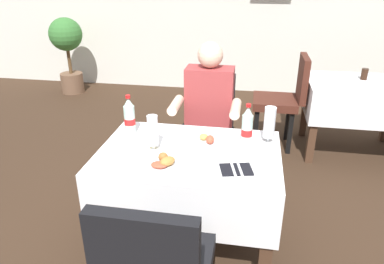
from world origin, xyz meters
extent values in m
cube|color=white|center=(0.06, 0.19, 0.73)|extent=(1.08, 0.76, 0.02)
cube|color=white|center=(0.06, -0.19, 0.56)|extent=(1.08, 0.02, 0.32)
cube|color=white|center=(0.06, 0.56, 0.56)|extent=(1.08, 0.02, 0.32)
cube|color=white|center=(-0.48, 0.19, 0.56)|extent=(0.02, 0.76, 0.32)
cube|color=white|center=(0.59, 0.19, 0.56)|extent=(0.02, 0.76, 0.32)
cube|color=#472D1E|center=(-0.42, -0.13, 0.36)|extent=(0.07, 0.07, 0.72)
cube|color=#472D1E|center=(0.54, -0.13, 0.36)|extent=(0.07, 0.07, 0.72)
cube|color=#472D1E|center=(-0.42, 0.51, 0.36)|extent=(0.07, 0.07, 0.72)
cube|color=#472D1E|center=(0.54, 0.51, 0.36)|extent=(0.07, 0.07, 0.72)
cube|color=black|center=(0.06, 0.87, 0.49)|extent=(0.44, 0.44, 0.08)
cube|color=black|center=(0.06, 1.12, 0.75)|extent=(0.42, 0.06, 0.44)
cube|color=black|center=(-0.11, 0.70, 0.23)|extent=(0.04, 0.04, 0.45)
cube|color=black|center=(0.23, 0.70, 0.23)|extent=(0.04, 0.04, 0.45)
cube|color=black|center=(-0.11, 1.04, 0.23)|extent=(0.04, 0.04, 0.45)
cube|color=black|center=(0.23, 1.04, 0.23)|extent=(0.04, 0.04, 0.45)
cube|color=black|center=(0.06, -0.74, 0.75)|extent=(0.42, 0.06, 0.44)
cylinder|color=#282D42|center=(0.00, 0.67, 0.23)|extent=(0.10, 0.10, 0.45)
cylinder|color=#282D42|center=(0.16, 0.67, 0.23)|extent=(0.10, 0.10, 0.45)
cube|color=#282D42|center=(0.08, 0.83, 0.51)|extent=(0.34, 0.36, 0.12)
cube|color=#9E3838|center=(0.08, 0.91, 0.82)|extent=(0.36, 0.20, 0.50)
sphere|color=beige|center=(0.08, 0.91, 1.17)|extent=(0.19, 0.19, 0.19)
cylinder|color=beige|center=(-0.13, 0.68, 0.85)|extent=(0.07, 0.26, 0.07)
cylinder|color=beige|center=(0.30, 0.68, 0.85)|extent=(0.07, 0.26, 0.07)
cube|color=white|center=(-0.02, -0.01, 0.75)|extent=(0.23, 0.23, 0.01)
ellipsoid|color=#B77A38|center=(-0.02, -0.02, 0.78)|extent=(0.11, 0.11, 0.05)
ellipsoid|color=#C14C33|center=(-0.06, -0.05, 0.77)|extent=(0.10, 0.07, 0.03)
ellipsoid|color=#99602D|center=(-0.06, 0.02, 0.78)|extent=(0.08, 0.07, 0.05)
cube|color=white|center=(0.12, 0.33, 0.75)|extent=(0.24, 0.24, 0.01)
ellipsoid|color=gold|center=(0.12, 0.33, 0.77)|extent=(0.07, 0.07, 0.04)
ellipsoid|color=#C14C33|center=(0.17, 0.29, 0.78)|extent=(0.06, 0.07, 0.05)
cylinder|color=white|center=(-0.16, 0.17, 0.74)|extent=(0.07, 0.07, 0.01)
cylinder|color=white|center=(-0.16, 0.17, 0.76)|extent=(0.02, 0.02, 0.03)
cylinder|color=white|center=(-0.16, 0.17, 0.87)|extent=(0.06, 0.06, 0.18)
cylinder|color=gold|center=(-0.16, 0.17, 0.85)|extent=(0.06, 0.06, 0.15)
cylinder|color=white|center=(0.52, 0.40, 0.74)|extent=(0.07, 0.07, 0.01)
cylinder|color=white|center=(0.52, 0.40, 0.76)|extent=(0.02, 0.02, 0.03)
cylinder|color=white|center=(0.52, 0.40, 0.88)|extent=(0.07, 0.07, 0.20)
cylinder|color=black|center=(0.52, 0.40, 0.82)|extent=(0.07, 0.07, 0.09)
cylinder|color=silver|center=(0.39, 0.32, 0.84)|extent=(0.07, 0.07, 0.20)
cylinder|color=red|center=(0.39, 0.32, 0.83)|extent=(0.07, 0.07, 0.04)
cone|color=silver|center=(0.39, 0.32, 0.97)|extent=(0.06, 0.06, 0.05)
cylinder|color=red|center=(0.39, 0.32, 1.01)|extent=(0.03, 0.03, 0.02)
cylinder|color=silver|center=(-0.37, 0.37, 0.84)|extent=(0.07, 0.07, 0.19)
cylinder|color=red|center=(-0.37, 0.37, 0.83)|extent=(0.07, 0.07, 0.04)
cone|color=silver|center=(-0.37, 0.37, 0.96)|extent=(0.06, 0.06, 0.05)
cylinder|color=red|center=(-0.37, 0.37, 1.00)|extent=(0.03, 0.03, 0.02)
cube|color=black|center=(0.35, 0.01, 0.75)|extent=(0.20, 0.17, 0.01)
cube|color=silver|center=(0.33, 0.01, 0.75)|extent=(0.06, 0.19, 0.01)
cube|color=silver|center=(0.37, 0.01, 0.75)|extent=(0.06, 0.19, 0.01)
cube|color=white|center=(1.44, 1.89, 0.73)|extent=(0.99, 0.76, 0.02)
cube|color=white|center=(1.44, 1.52, 0.56)|extent=(0.99, 0.02, 0.32)
cube|color=white|center=(1.44, 2.27, 0.56)|extent=(0.99, 0.02, 0.32)
cube|color=white|center=(0.95, 1.89, 0.56)|extent=(0.02, 0.76, 0.32)
cube|color=#472D1E|center=(1.00, 1.57, 0.36)|extent=(0.07, 0.07, 0.72)
cube|color=#472D1E|center=(1.00, 2.21, 0.36)|extent=(0.07, 0.07, 0.72)
cube|color=#4C2319|center=(0.64, 1.89, 0.49)|extent=(0.44, 0.44, 0.08)
cube|color=#4C2319|center=(0.89, 1.89, 0.75)|extent=(0.06, 0.42, 0.44)
cube|color=black|center=(0.47, 2.06, 0.23)|extent=(0.04, 0.04, 0.45)
cube|color=black|center=(0.47, 1.72, 0.23)|extent=(0.04, 0.04, 0.45)
cube|color=black|center=(0.81, 2.06, 0.23)|extent=(0.04, 0.04, 0.45)
cube|color=black|center=(0.81, 1.72, 0.23)|extent=(0.04, 0.04, 0.45)
cylinder|color=black|center=(1.48, 1.99, 0.80)|extent=(0.06, 0.06, 0.11)
cylinder|color=brown|center=(-2.33, 3.23, 0.15)|extent=(0.33, 0.33, 0.30)
cylinder|color=brown|center=(-2.33, 3.23, 0.49)|extent=(0.05, 0.05, 0.39)
sphere|color=#387533|center=(-2.33, 3.23, 0.88)|extent=(0.48, 0.48, 0.48)
camera|label=1|loc=(0.40, -1.69, 1.73)|focal=33.50mm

